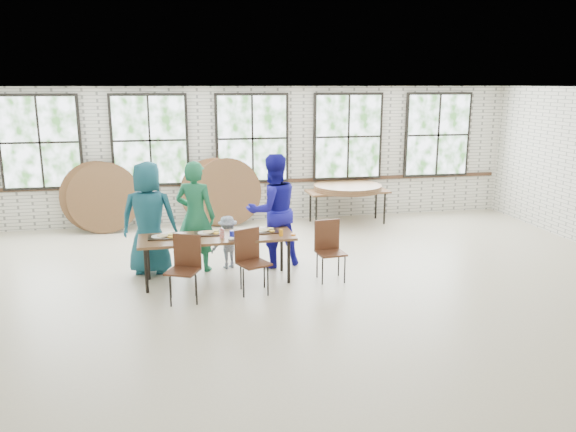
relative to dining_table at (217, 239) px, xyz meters
name	(u,v)px	position (x,y,z in m)	size (l,w,h in m)	color
room	(252,141)	(1.10, 3.87, 1.14)	(12.00, 12.00, 12.00)	beige
dining_table	(217,239)	(0.00, 0.00, 0.00)	(2.42, 0.86, 0.74)	brown
chair_near_left	(185,262)	(-0.51, -0.66, -0.13)	(0.55, 0.54, 0.95)	#4E2B1A
chair_near_right	(250,255)	(0.45, -0.51, -0.13)	(0.55, 0.54, 0.95)	#4E2B1A
chair_spare	(329,245)	(1.75, -0.21, -0.13)	(0.46, 0.44, 0.95)	#4E2B1A
adult_teal	(149,218)	(-1.05, 0.65, 0.24)	(0.91, 0.59, 1.85)	#1C646D
adult_green	(196,216)	(-0.30, 0.65, 0.23)	(0.67, 0.44, 1.84)	#1D6D46
toddler	(228,242)	(0.22, 0.65, -0.24)	(0.58, 0.33, 0.90)	#13203B
adult_blue	(273,211)	(1.00, 0.65, 0.27)	(0.93, 0.73, 1.92)	#18169C
storage_table	(347,193)	(3.13, 3.28, 0.00)	(1.83, 0.83, 0.74)	brown
tabletop_clutter	(222,235)	(0.07, -0.03, 0.08)	(2.06, 0.66, 0.11)	black
round_tops_stacked	(348,188)	(3.13, 3.28, 0.12)	(1.50, 1.50, 0.13)	brown
round_tops_leaning	(162,195)	(-0.91, 3.59, 0.05)	(4.23, 0.48, 1.49)	brown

